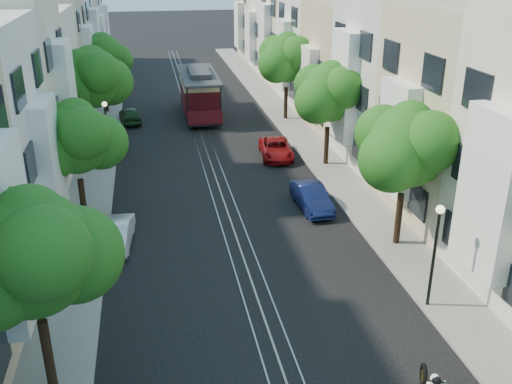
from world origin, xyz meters
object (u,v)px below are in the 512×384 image
tree_e_d (287,59)px  lamp_west (107,124)px  tree_w_b (76,140)px  tree_w_c (92,79)px  parked_car_e_far (276,149)px  cable_car (199,91)px  lamp_east (436,241)px  parked_car_w_far (130,115)px  tree_e_c (330,94)px  parked_car_w_mid (116,232)px  tree_w_a (33,257)px  tree_e_b (408,148)px  parked_car_e_mid (312,198)px  tree_w_d (102,58)px

tree_e_d → lamp_west: bearing=-146.5°
tree_w_b → tree_w_c: size_ratio=0.88×
parked_car_e_far → cable_car: bearing=113.9°
parked_car_e_far → lamp_west: bearing=-174.7°
tree_w_c → lamp_east: size_ratio=1.71×
tree_w_c → parked_car_e_far: (11.54, -2.93, -4.47)m
tree_w_b → parked_car_w_far: tree_w_b is taller
tree_e_c → parked_car_w_far: tree_e_c is taller
parked_car_e_far → parked_car_w_mid: 14.53m
tree_w_c → cable_car: (7.64, 8.56, -2.98)m
lamp_west → cable_car: size_ratio=0.45×
lamp_east → parked_car_w_mid: (-11.87, 7.47, -2.21)m
tree_w_c → lamp_east: tree_w_c is taller
tree_w_b → parked_car_w_mid: (1.57, -2.50, -3.76)m
tree_w_a → tree_e_b: bearing=25.9°
tree_e_b → parked_car_e_mid: tree_e_b is taller
tree_w_a → parked_car_w_far: 30.69m
tree_e_c → lamp_west: tree_e_c is taller
tree_e_c → tree_w_a: bearing=-128.7°
lamp_west → parked_car_e_mid: bearing=-37.9°
tree_e_c → cable_car: 15.36m
lamp_east → parked_car_w_far: size_ratio=1.11×
parked_car_w_far → lamp_west: bearing=77.0°
tree_e_b → tree_w_a: same height
tree_w_a → tree_w_b: bearing=90.0°
tree_w_d → lamp_east: bearing=-67.2°
tree_e_b → tree_w_c: (-14.40, 16.00, 0.34)m
cable_car → parked_car_w_far: size_ratio=2.45×
tree_w_d → tree_w_c: bearing=-90.0°
tree_w_d → parked_car_e_mid: 25.46m
parked_car_e_far → parked_car_w_mid: bearing=-128.2°
lamp_west → parked_car_e_mid: size_ratio=1.07×
tree_e_b → tree_e_c: bearing=90.0°
tree_w_d → parked_car_w_mid: (1.57, -24.50, -3.96)m
cable_car → parked_car_w_mid: 22.93m
lamp_east → tree_e_d: bearing=88.0°
parked_car_e_far → parked_car_w_far: parked_car_w_far is taller
tree_e_b → tree_e_d: size_ratio=0.98×
tree_e_d → parked_car_w_mid: 23.73m
lamp_west → parked_car_e_far: size_ratio=0.97×
parked_car_e_far → tree_w_b: bearing=-139.9°
cable_car → parked_car_w_far: cable_car is taller
parked_car_e_mid → lamp_west: bearing=139.7°
parked_car_e_mid → parked_car_w_mid: size_ratio=1.00×
tree_e_d → cable_car: 7.75m
tree_w_c → parked_car_e_far: size_ratio=1.65×
cable_car → tree_e_b: bearing=-74.2°
tree_w_b → parked_car_e_mid: tree_w_b is taller
tree_w_d → lamp_west: tree_w_d is taller
tree_e_b → lamp_west: 18.90m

